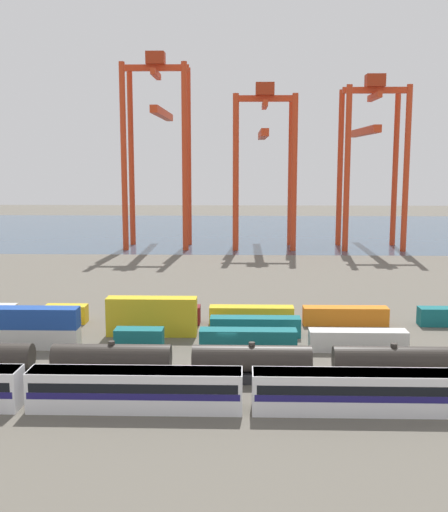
{
  "coord_description": "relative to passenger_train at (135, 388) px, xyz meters",
  "views": [
    {
      "loc": [
        1.72,
        -75.4,
        23.5
      ],
      "look_at": [
        -1.22,
        29.48,
        7.33
      ],
      "focal_mm": 44.02,
      "sensor_mm": 36.0,
      "label": 1
    }
  ],
  "objects": [
    {
      "name": "ground_plane",
      "position": [
        8.24,
        59.02,
        -2.14
      ],
      "size": [
        420.0,
        420.0,
        0.0
      ],
      "primitive_type": "plane",
      "color": "#5B564C"
    },
    {
      "name": "harbour_water",
      "position": [
        8.24,
        152.82,
        -2.14
      ],
      "size": [
        400.0,
        110.0,
        0.01
      ],
      "primitive_type": "cube",
      "color": "#384C60",
      "rests_on": "ground_plane"
    },
    {
      "name": "passenger_train",
      "position": [
        0.0,
        0.0,
        0.0
      ],
      "size": [
        62.52,
        3.14,
        3.9
      ],
      "color": "silver",
      "rests_on": "ground_plane"
    },
    {
      "name": "freight_tank_row",
      "position": [
        11.11,
        8.02,
        -0.12
      ],
      "size": [
        72.68,
        2.84,
        4.3
      ],
      "color": "#232326",
      "rests_on": "ground_plane"
    },
    {
      "name": "shipping_container_1",
      "position": [
        -16.43,
        19.3,
        -0.84
      ],
      "size": [
        12.1,
        2.44,
        2.6
      ],
      "primitive_type": "cube",
      "color": "silver",
      "rests_on": "ground_plane"
    },
    {
      "name": "shipping_container_2",
      "position": [
        -16.43,
        19.3,
        1.76
      ],
      "size": [
        12.1,
        2.44,
        2.6
      ],
      "primitive_type": "cube",
      "color": "#1C4299",
      "rests_on": "shipping_container_1"
    },
    {
      "name": "shipping_container_3",
      "position": [
        -2.8,
        19.3,
        -0.84
      ],
      "size": [
        6.04,
        2.44,
        2.6
      ],
      "primitive_type": "cube",
      "color": "#146066",
      "rests_on": "ground_plane"
    },
    {
      "name": "shipping_container_4",
      "position": [
        10.84,
        19.3,
        -0.84
      ],
      "size": [
        12.1,
        2.44,
        2.6
      ],
      "primitive_type": "cube",
      "color": "#146066",
      "rests_on": "ground_plane"
    },
    {
      "name": "shipping_container_5",
      "position": [
        24.47,
        19.3,
        -0.84
      ],
      "size": [
        12.1,
        2.44,
        2.6
      ],
      "primitive_type": "cube",
      "color": "silver",
      "rests_on": "ground_plane"
    },
    {
      "name": "shipping_container_8",
      "position": [
        -15.97,
        25.48,
        -0.84
      ],
      "size": [
        6.04,
        2.44,
        2.6
      ],
      "primitive_type": "cube",
      "color": "gold",
      "rests_on": "ground_plane"
    },
    {
      "name": "shipping_container_9",
      "position": [
        -2.05,
        25.48,
        -0.84
      ],
      "size": [
        12.1,
        2.44,
        2.6
      ],
      "primitive_type": "cube",
      "color": "gold",
      "rests_on": "ground_plane"
    },
    {
      "name": "shipping_container_10",
      "position": [
        -2.05,
        25.48,
        1.76
      ],
      "size": [
        12.1,
        2.44,
        2.6
      ],
      "primitive_type": "cube",
      "color": "gold",
      "rests_on": "shipping_container_9"
    },
    {
      "name": "shipping_container_11",
      "position": [
        11.87,
        25.48,
        -0.84
      ],
      "size": [
        12.1,
        2.44,
        2.6
      ],
      "primitive_type": "cube",
      "color": "#146066",
      "rests_on": "ground_plane"
    },
    {
      "name": "shipping_container_13",
      "position": [
        -15.48,
        31.66,
        -0.84
      ],
      "size": [
        6.04,
        2.44,
        2.6
      ],
      "primitive_type": "cube",
      "color": "gold",
      "rests_on": "ground_plane"
    },
    {
      "name": "shipping_container_14",
      "position": [
        -2.01,
        31.66,
        -0.84
      ],
      "size": [
        12.1,
        2.44,
        2.6
      ],
      "primitive_type": "cube",
      "color": "maroon",
      "rests_on": "ground_plane"
    },
    {
      "name": "shipping_container_15",
      "position": [
        11.46,
        31.66,
        -0.84
      ],
      "size": [
        12.1,
        2.44,
        2.6
      ],
      "primitive_type": "cube",
      "color": "gold",
      "rests_on": "ground_plane"
    },
    {
      "name": "shipping_container_16",
      "position": [
        24.93,
        31.66,
        -0.84
      ],
      "size": [
        12.1,
        2.44,
        2.6
      ],
      "primitive_type": "cube",
      "color": "orange",
      "rests_on": "ground_plane"
    },
    {
      "name": "shipping_container_17",
      "position": [
        38.4,
        31.66,
        -0.84
      ],
      "size": [
        6.04,
        2.44,
        2.6
      ],
      "primitive_type": "cube",
      "color": "#146066",
      "rests_on": "ground_plane"
    },
    {
      "name": "gantry_crane_west",
      "position": [
        -12.53,
        114.21,
        28.5
      ],
      "size": [
        17.35,
        37.4,
        51.08
      ],
      "color": "red",
      "rests_on": "ground_plane"
    },
    {
      "name": "gantry_crane_central",
      "position": [
        15.91,
        113.94,
        24.0
      ],
      "size": [
        16.6,
        33.92,
        43.23
      ],
      "color": "red",
      "rests_on": "ground_plane"
    },
    {
      "name": "gantry_crane_east",
      "position": [
        44.34,
        114.51,
        25.12
      ],
      "size": [
        16.59,
        38.28,
        45.25
      ],
      "color": "red",
      "rests_on": "ground_plane"
    }
  ]
}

